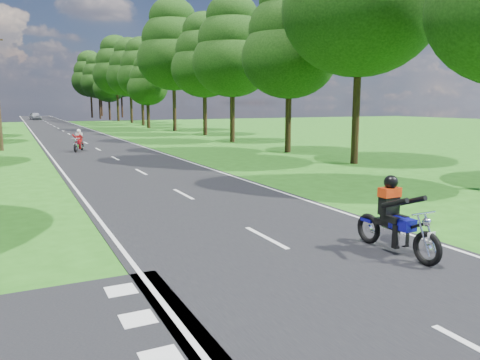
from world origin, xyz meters
TOP-DOWN VIEW (x-y plane):
  - ground at (0.00, 0.00)m, footprint 160.00×160.00m
  - main_road at (0.00, 50.00)m, footprint 7.00×140.00m
  - road_markings at (-0.14, 48.13)m, footprint 7.40×140.00m
  - treeline at (1.43, 60.06)m, footprint 40.00×115.35m
  - rider_near_blue at (1.91, -0.25)m, footprint 0.70×2.02m
  - rider_far_red at (-1.37, 25.10)m, footprint 1.21×1.85m
  - distant_car at (-1.14, 89.81)m, footprint 2.29×4.39m

SIDE VIEW (x-z plane):
  - ground at x=0.00m, z-range 0.00..0.00m
  - main_road at x=0.00m, z-range 0.00..0.02m
  - road_markings at x=-0.14m, z-range 0.02..0.03m
  - distant_car at x=-1.14m, z-range 0.02..1.45m
  - rider_far_red at x=-1.37m, z-range 0.02..1.49m
  - rider_near_blue at x=1.91m, z-range 0.02..1.69m
  - treeline at x=1.43m, z-range 0.86..15.65m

